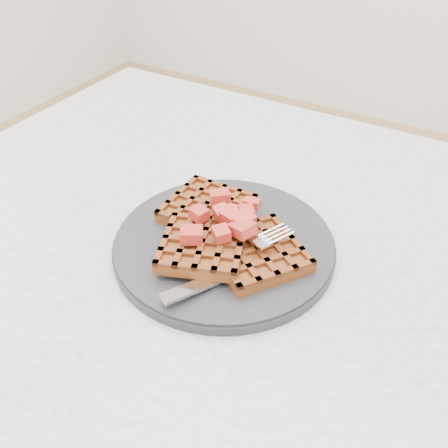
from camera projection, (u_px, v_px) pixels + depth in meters
table at (308, 337)px, 0.65m from camera, size 1.20×0.80×0.75m
plate at (224, 245)px, 0.61m from camera, size 0.27×0.27×0.02m
waffles at (223, 234)px, 0.59m from camera, size 0.21×0.18×0.03m
strawberry_pile at (224, 215)px, 0.58m from camera, size 0.15×0.15×0.02m
fork at (238, 266)px, 0.55m from camera, size 0.10×0.17×0.02m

